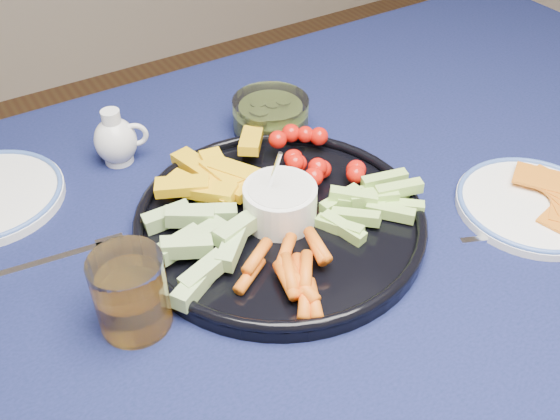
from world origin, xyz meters
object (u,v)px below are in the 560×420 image
dining_table (346,271)px  creamer_pitcher (116,140)px  pickle_bowl (271,117)px  crudite_platter (278,216)px  cheese_plate (533,203)px  juice_tumbler (132,296)px

dining_table → creamer_pitcher: (-0.21, 0.31, 0.13)m
creamer_pitcher → pickle_bowl: bearing=-12.1°
crudite_platter → dining_table: bearing=-29.0°
crudite_platter → pickle_bowl: (0.12, 0.21, 0.00)m
pickle_bowl → creamer_pitcher: bearing=167.9°
crudite_platter → cheese_plate: (0.33, -0.15, -0.01)m
crudite_platter → pickle_bowl: bearing=61.0°
dining_table → juice_tumbler: size_ratio=16.83×
crudite_platter → pickle_bowl: 0.24m
crudite_platter → cheese_plate: bearing=-25.4°
pickle_bowl → juice_tumbler: size_ratio=1.25×
crudite_platter → cheese_plate: size_ratio=1.86×
pickle_bowl → cheese_plate: bearing=-60.4°
creamer_pitcher → juice_tumbler: bearing=-107.6°
crudite_platter → juice_tumbler: bearing=-167.7°
cheese_plate → juice_tumbler: (-0.55, 0.11, 0.03)m
cheese_plate → juice_tumbler: size_ratio=2.14×
cheese_plate → juice_tumbler: juice_tumbler is taller
creamer_pitcher → pickle_bowl: 0.25m
crudite_platter → creamer_pitcher: 0.29m
dining_table → crudite_platter: (-0.09, 0.05, 0.11)m
dining_table → cheese_plate: size_ratio=7.87×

